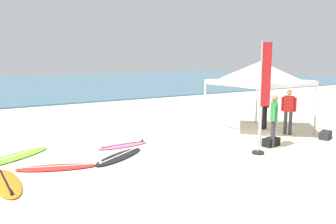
% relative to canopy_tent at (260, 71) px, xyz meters
% --- Properties ---
extents(ground_plane, '(80.00, 80.00, 0.00)m').
position_rel_canopy_tent_xyz_m(ground_plane, '(-3.16, -0.34, -2.39)').
color(ground_plane, beige).
extents(sea, '(80.00, 36.00, 0.10)m').
position_rel_canopy_tent_xyz_m(sea, '(-3.16, 30.11, -2.34)').
color(sea, '#386B84').
rests_on(sea, ground).
extents(canopy_tent, '(3.04, 3.04, 2.75)m').
position_rel_canopy_tent_xyz_m(canopy_tent, '(0.00, 0.00, 0.00)').
color(canopy_tent, '#B7B7BC').
rests_on(canopy_tent, ground).
extents(surfboard_lime, '(2.46, 1.89, 0.19)m').
position_rel_canopy_tent_xyz_m(surfboard_lime, '(-8.60, 1.40, -2.35)').
color(surfboard_lime, '#7AD12D').
rests_on(surfboard_lime, ground).
extents(surfboard_black, '(2.15, 1.59, 0.19)m').
position_rel_canopy_tent_xyz_m(surfboard_black, '(-5.99, -0.21, -2.35)').
color(surfboard_black, black).
rests_on(surfboard_black, ground).
extents(surfboard_orange, '(0.63, 2.24, 0.19)m').
position_rel_canopy_tent_xyz_m(surfboard_orange, '(-9.13, -0.78, -2.35)').
color(surfboard_orange, orange).
rests_on(surfboard_orange, ground).
extents(surfboard_red, '(2.11, 1.26, 0.19)m').
position_rel_canopy_tent_xyz_m(surfboard_red, '(-7.84, -0.25, -2.35)').
color(surfboard_red, red).
rests_on(surfboard_red, ground).
extents(surfboard_pink, '(1.82, 0.55, 0.19)m').
position_rel_canopy_tent_xyz_m(surfboard_pink, '(-5.32, 0.91, -2.35)').
color(surfboard_pink, pink).
rests_on(surfboard_pink, ground).
extents(person_black, '(0.53, 0.32, 1.71)m').
position_rel_canopy_tent_xyz_m(person_black, '(0.75, 0.35, -1.40)').
color(person_black, black).
rests_on(person_black, ground).
extents(person_red, '(0.38, 0.48, 1.71)m').
position_rel_canopy_tent_xyz_m(person_red, '(0.72, -0.83, -1.40)').
color(person_red, '#383842').
rests_on(person_red, ground).
extents(person_green, '(0.43, 0.40, 1.71)m').
position_rel_canopy_tent_xyz_m(person_green, '(-1.24, -1.80, -1.40)').
color(person_green, '#2D2D33').
rests_on(person_green, ground).
extents(banner_flag, '(0.60, 0.36, 3.40)m').
position_rel_canopy_tent_xyz_m(banner_flag, '(-2.16, -2.13, -0.81)').
color(banner_flag, '#99999E').
rests_on(banner_flag, ground).
extents(gear_bag_near_tent, '(0.67, 0.51, 0.28)m').
position_rel_canopy_tent_xyz_m(gear_bag_near_tent, '(1.25, -2.07, -2.25)').
color(gear_bag_near_tent, '#232328').
rests_on(gear_bag_near_tent, ground).
extents(gear_bag_by_pole, '(0.63, 0.39, 0.28)m').
position_rel_canopy_tent_xyz_m(gear_bag_by_pole, '(-1.21, -1.71, -2.25)').
color(gear_bag_by_pole, black).
rests_on(gear_bag_by_pole, ground).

